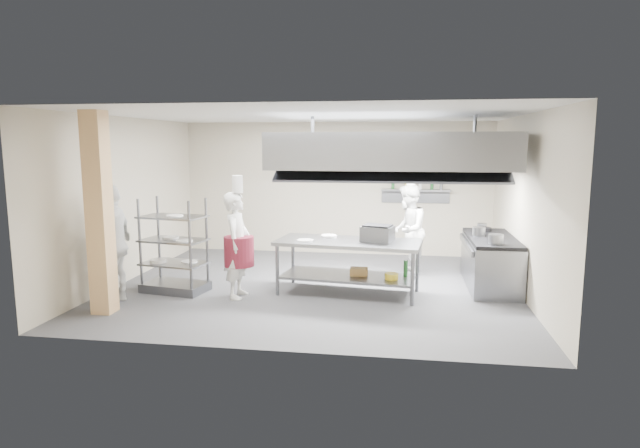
# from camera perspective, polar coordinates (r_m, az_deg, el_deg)

# --- Properties ---
(floor) EXTENTS (7.00, 7.00, 0.00)m
(floor) POSITION_cam_1_polar(r_m,az_deg,el_deg) (9.57, -0.57, -6.71)
(floor) COLOR #2F2F31
(floor) RESTS_ON ground
(ceiling) EXTENTS (7.00, 7.00, 0.00)m
(ceiling) POSITION_cam_1_polar(r_m,az_deg,el_deg) (9.24, -0.60, 11.54)
(ceiling) COLOR silver
(ceiling) RESTS_ON wall_back
(wall_back) EXTENTS (7.00, 0.00, 7.00)m
(wall_back) POSITION_cam_1_polar(r_m,az_deg,el_deg) (12.24, 1.68, 3.80)
(wall_back) COLOR #BAAD94
(wall_back) RESTS_ON ground
(wall_left) EXTENTS (0.00, 6.00, 6.00)m
(wall_left) POSITION_cam_1_polar(r_m,az_deg,el_deg) (10.44, -19.93, 2.44)
(wall_left) COLOR #BAAD94
(wall_left) RESTS_ON ground
(wall_right) EXTENTS (0.00, 6.00, 6.00)m
(wall_right) POSITION_cam_1_polar(r_m,az_deg,el_deg) (9.38, 21.03, 1.74)
(wall_right) COLOR #BAAD94
(wall_right) RESTS_ON ground
(column) EXTENTS (0.30, 0.30, 3.00)m
(column) POSITION_cam_1_polar(r_m,az_deg,el_deg) (8.50, -22.47, 1.00)
(column) COLOR #E2AF73
(column) RESTS_ON floor
(exhaust_hood) EXTENTS (4.00, 2.50, 0.60)m
(exhaust_hood) POSITION_cam_1_polar(r_m,az_deg,el_deg) (9.51, 7.63, 7.77)
(exhaust_hood) COLOR gray
(exhaust_hood) RESTS_ON ceiling
(hood_strip_a) EXTENTS (1.60, 0.12, 0.04)m
(hood_strip_a) POSITION_cam_1_polar(r_m,az_deg,el_deg) (9.58, 2.17, 5.93)
(hood_strip_a) COLOR white
(hood_strip_a) RESTS_ON exhaust_hood
(hood_strip_b) EXTENTS (1.60, 0.12, 0.04)m
(hood_strip_b) POSITION_cam_1_polar(r_m,az_deg,el_deg) (9.54, 13.03, 5.70)
(hood_strip_b) COLOR white
(hood_strip_b) RESTS_ON exhaust_hood
(wall_shelf) EXTENTS (1.50, 0.28, 0.04)m
(wall_shelf) POSITION_cam_1_polar(r_m,az_deg,el_deg) (12.00, 10.17, 3.57)
(wall_shelf) COLOR gray
(wall_shelf) RESTS_ON wall_back
(island) EXTENTS (2.50, 1.27, 0.91)m
(island) POSITION_cam_1_polar(r_m,az_deg,el_deg) (9.07, 3.02, -4.61)
(island) COLOR gray
(island) RESTS_ON floor
(island_worktop) EXTENTS (2.50, 1.27, 0.06)m
(island_worktop) POSITION_cam_1_polar(r_m,az_deg,el_deg) (8.98, 3.04, -1.97)
(island_worktop) COLOR gray
(island_worktop) RESTS_ON island
(island_undershelf) EXTENTS (2.30, 1.15, 0.04)m
(island_undershelf) POSITION_cam_1_polar(r_m,az_deg,el_deg) (9.11, 3.01, -5.56)
(island_undershelf) COLOR slate
(island_undershelf) RESTS_ON island
(pass_rack) EXTENTS (1.17, 0.80, 1.61)m
(pass_rack) POSITION_cam_1_polar(r_m,az_deg,el_deg) (9.45, -15.33, -2.21)
(pass_rack) COLOR gray
(pass_rack) RESTS_ON floor
(cooking_range) EXTENTS (0.80, 2.00, 0.84)m
(cooking_range) POSITION_cam_1_polar(r_m,az_deg,el_deg) (9.96, 17.72, -4.02)
(cooking_range) COLOR gray
(cooking_range) RESTS_ON floor
(range_top) EXTENTS (0.78, 1.96, 0.06)m
(range_top) POSITION_cam_1_polar(r_m,az_deg,el_deg) (9.88, 17.84, -1.47)
(range_top) COLOR black
(range_top) RESTS_ON cooking_range
(chef_head) EXTENTS (0.42, 0.64, 1.75)m
(chef_head) POSITION_cam_1_polar(r_m,az_deg,el_deg) (8.86, -8.80, -2.25)
(chef_head) COLOR white
(chef_head) RESTS_ON floor
(chef_line) EXTENTS (0.78, 0.94, 1.76)m
(chef_line) POSITION_cam_1_polar(r_m,az_deg,el_deg) (10.36, 9.34, -0.65)
(chef_line) COLOR silver
(chef_line) RESTS_ON floor
(chef_plating) EXTENTS (0.60, 1.16, 1.90)m
(chef_plating) POSITION_cam_1_polar(r_m,az_deg,el_deg) (9.06, -21.16, -1.99)
(chef_plating) COLOR white
(chef_plating) RESTS_ON floor
(griddle) EXTENTS (0.59, 0.51, 0.25)m
(griddle) POSITION_cam_1_polar(r_m,az_deg,el_deg) (8.98, 6.16, -1.02)
(griddle) COLOR slate
(griddle) RESTS_ON island_worktop
(wicker_basket) EXTENTS (0.30, 0.20, 0.13)m
(wicker_basket) POSITION_cam_1_polar(r_m,az_deg,el_deg) (9.07, 4.18, -5.09)
(wicker_basket) COLOR olive
(wicker_basket) RESTS_ON island_undershelf
(stockpot) EXTENTS (0.23, 0.23, 0.16)m
(stockpot) POSITION_cam_1_polar(r_m,az_deg,el_deg) (9.88, 16.58, -0.77)
(stockpot) COLOR gray
(stockpot) RESTS_ON range_top
(plate_stack) EXTENTS (0.28, 0.28, 0.05)m
(plate_stack) POSITION_cam_1_polar(r_m,az_deg,el_deg) (9.50, -15.26, -3.90)
(plate_stack) COLOR white
(plate_stack) RESTS_ON pass_rack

